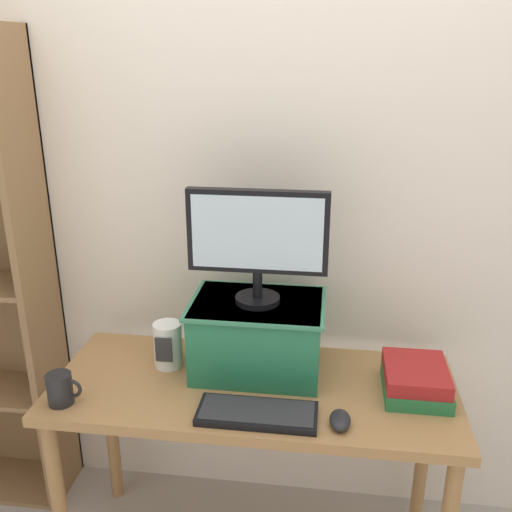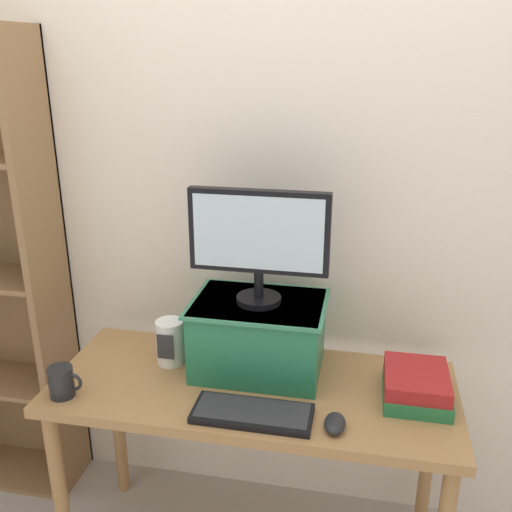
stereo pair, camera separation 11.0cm
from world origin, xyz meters
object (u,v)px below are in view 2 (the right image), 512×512
at_px(desk, 253,408).
at_px(computer_mouse, 335,423).
at_px(desk_speaker, 170,342).
at_px(keyboard, 253,413).
at_px(book_stack, 416,386).
at_px(riser_box, 260,334).
at_px(computer_monitor, 260,239).
at_px(coffee_mug, 62,382).

xyz_separation_m(desk, computer_mouse, (0.29, -0.19, 0.11)).
bearing_deg(desk_speaker, computer_mouse, -23.85).
height_order(desk, keyboard, keyboard).
distance_m(desk, book_stack, 0.55).
xyz_separation_m(riser_box, desk_speaker, (-0.32, -0.02, -0.05)).
xyz_separation_m(computer_monitor, keyboard, (0.03, -0.28, -0.47)).
bearing_deg(book_stack, coffee_mug, -169.29).
height_order(book_stack, coffee_mug, coffee_mug).
bearing_deg(coffee_mug, computer_monitor, 26.37).
height_order(computer_monitor, coffee_mug, computer_monitor).
bearing_deg(computer_mouse, book_stack, 40.46).
relative_size(desk, computer_mouse, 13.04).
relative_size(computer_monitor, computer_mouse, 4.46).
bearing_deg(riser_box, book_stack, -8.91).
bearing_deg(keyboard, computer_mouse, -1.79).
distance_m(computer_monitor, computer_mouse, 0.62).
height_order(computer_mouse, coffee_mug, coffee_mug).
xyz_separation_m(desk, computer_monitor, (0.00, 0.10, 0.58)).
distance_m(riser_box, desk_speaker, 0.32).
relative_size(keyboard, book_stack, 1.50).
height_order(desk, book_stack, book_stack).
distance_m(keyboard, coffee_mug, 0.63).
bearing_deg(computer_mouse, desk, 147.01).
bearing_deg(desk_speaker, keyboard, -36.30).
bearing_deg(book_stack, desk, -177.75).
bearing_deg(coffee_mug, desk, 17.98).
xyz_separation_m(riser_box, computer_monitor, (0.00, -0.00, 0.35)).
bearing_deg(desk_speaker, computer_monitor, 4.04).
distance_m(computer_mouse, book_stack, 0.32).
height_order(keyboard, computer_mouse, computer_mouse).
relative_size(desk, desk_speaker, 8.32).
distance_m(keyboard, computer_mouse, 0.25).
height_order(computer_monitor, keyboard, computer_monitor).
height_order(keyboard, coffee_mug, coffee_mug).
bearing_deg(computer_monitor, desk_speaker, -175.96).
distance_m(riser_box, computer_monitor, 0.35).
distance_m(computer_mouse, coffee_mug, 0.88).
bearing_deg(book_stack, desk_speaker, 176.03).
xyz_separation_m(computer_monitor, computer_mouse, (0.29, -0.29, -0.47)).
relative_size(computer_monitor, desk_speaker, 2.84).
relative_size(computer_monitor, coffee_mug, 4.06).
relative_size(riser_box, computer_monitor, 0.99).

